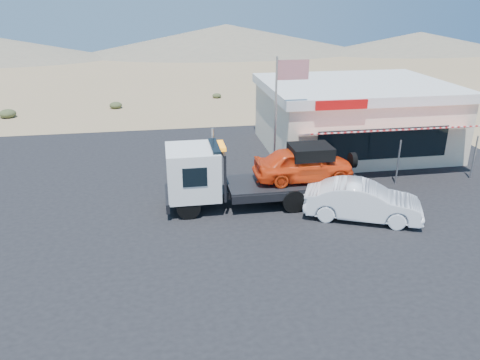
# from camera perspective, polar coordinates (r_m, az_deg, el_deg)

# --- Properties ---
(ground) EXTENTS (120.00, 120.00, 0.00)m
(ground) POSITION_cam_1_polar(r_m,az_deg,el_deg) (18.36, -7.03, -6.42)
(ground) COLOR #998057
(ground) RESTS_ON ground
(asphalt_lot) EXTENTS (32.00, 24.00, 0.02)m
(asphalt_lot) POSITION_cam_1_polar(r_m,az_deg,el_deg) (21.19, -2.07, -2.21)
(asphalt_lot) COLOR black
(asphalt_lot) RESTS_ON ground
(tow_truck) EXTENTS (8.42, 2.50, 2.81)m
(tow_truck) POSITION_cam_1_polar(r_m,az_deg,el_deg) (20.09, 2.36, 1.05)
(tow_truck) COLOR black
(tow_truck) RESTS_ON asphalt_lot
(white_sedan) EXTENTS (4.92, 3.32, 1.54)m
(white_sedan) POSITION_cam_1_polar(r_m,az_deg,el_deg) (19.63, 14.74, -2.51)
(white_sedan) COLOR white
(white_sedan) RESTS_ON asphalt_lot
(jerky_store) EXTENTS (10.40, 9.97, 3.90)m
(jerky_store) POSITION_cam_1_polar(r_m,az_deg,el_deg) (28.25, 13.67, 7.62)
(jerky_store) COLOR beige
(jerky_store) RESTS_ON asphalt_lot
(flagpole) EXTENTS (1.55, 0.10, 6.00)m
(flagpole) POSITION_cam_1_polar(r_m,az_deg,el_deg) (21.93, 4.97, 8.92)
(flagpole) COLOR #99999E
(flagpole) RESTS_ON asphalt_lot
(distant_hills) EXTENTS (126.00, 48.00, 4.20)m
(distant_hills) POSITION_cam_1_polar(r_m,az_deg,el_deg) (72.24, -17.64, 15.53)
(distant_hills) COLOR #726B59
(distant_hills) RESTS_ON ground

